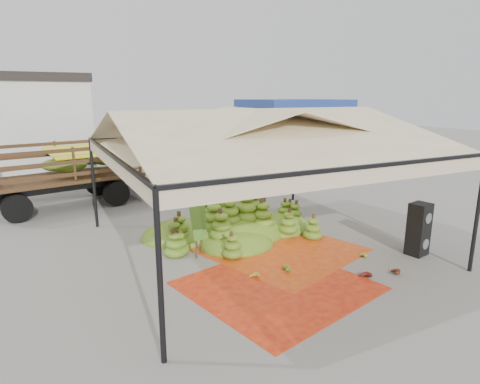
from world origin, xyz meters
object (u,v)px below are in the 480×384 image
banana_heap (234,213)px  vendor (261,189)px  speaker_stack (419,229)px  truck_right (250,156)px  truck_left (97,164)px

banana_heap → vendor: 2.84m
speaker_stack → truck_right: (0.80, 11.45, 0.46)m
speaker_stack → vendor: 6.18m
speaker_stack → truck_left: (-7.12, 10.13, 0.85)m
speaker_stack → truck_left: bearing=114.2°
speaker_stack → vendor: size_ratio=0.88×
speaker_stack → vendor: (-1.68, 5.95, 0.10)m
banana_heap → truck_left: (-3.36, 6.09, 0.96)m
banana_heap → vendor: vendor is taller
banana_heap → speaker_stack: (3.76, -4.04, 0.11)m
banana_heap → truck_left: 7.02m
speaker_stack → vendor: vendor is taller
truck_right → speaker_stack: bearing=-115.0°
vendor → speaker_stack: bearing=101.4°
speaker_stack → truck_right: bearing=75.1°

